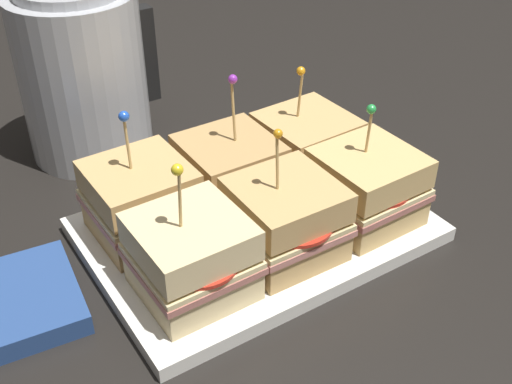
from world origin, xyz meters
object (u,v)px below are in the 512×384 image
sandwich_front_right (367,187)px  kettle_steel (83,74)px  serving_platter (256,229)px  napkin_stack (12,304)px  sandwich_front_center (285,220)px  sandwich_back_center (230,171)px  sandwich_back_right (306,146)px  sandwich_back_left (141,201)px  sandwich_front_left (192,257)px

sandwich_front_right → kettle_steel: 0.42m
serving_platter → napkin_stack: (-0.28, 0.03, 0.00)m
sandwich_front_center → napkin_stack: bearing=162.5°
sandwich_front_right → napkin_stack: (-0.40, 0.09, -0.05)m
sandwich_front_center → napkin_stack: size_ratio=1.07×
sandwich_back_center → napkin_stack: bearing=-173.9°
sandwich_back_right → napkin_stack: sandwich_back_right is taller
sandwich_front_center → serving_platter: bearing=89.5°
sandwich_back_left → sandwich_back_right: bearing=-0.7°
sandwich_back_center → napkin_stack: sandwich_back_center is taller
serving_platter → sandwich_front_left: size_ratio=2.43×
sandwich_front_right → sandwich_back_center: sandwich_back_center is taller
sandwich_back_right → napkin_stack: size_ratio=1.03×
sandwich_front_left → sandwich_front_right: (0.23, -0.00, -0.00)m
sandwich_front_left → sandwich_back_left: sandwich_front_left is taller
sandwich_front_right → sandwich_back_left: size_ratio=0.94×
sandwich_back_right → sandwich_front_right: bearing=-88.9°
napkin_stack → serving_platter: bearing=-6.0°
sandwich_back_left → sandwich_back_right: sandwich_back_left is taller
sandwich_front_center → sandwich_back_left: bearing=134.7°
sandwich_front_center → sandwich_front_right: size_ratio=1.07×
sandwich_front_left → sandwich_front_center: bearing=-0.2°
sandwich_front_left → serving_platter: bearing=26.9°
sandwich_back_left → kettle_steel: size_ratio=0.60×
serving_platter → sandwich_back_left: bearing=153.3°
napkin_stack → sandwich_front_left: bearing=-28.0°
sandwich_back_center → kettle_steel: (-0.09, 0.24, 0.06)m
serving_platter → napkin_stack: size_ratio=2.63×
sandwich_back_left → sandwich_back_center: bearing=0.2°
serving_platter → kettle_steel: 0.33m
sandwich_back_center → sandwich_back_left: bearing=-179.8°
sandwich_front_center → sandwich_front_left: bearing=179.8°
sandwich_front_left → napkin_stack: sandwich_front_left is taller
kettle_steel → sandwich_front_right: bearing=-60.4°
sandwich_back_right → sandwich_back_center: bearing=178.4°
serving_platter → sandwich_back_center: sandwich_back_center is taller
sandwich_back_left → kettle_steel: bearing=82.9°
sandwich_back_left → sandwich_back_right: size_ratio=1.04×
sandwich_front_left → sandwich_back_center: (0.12, 0.12, -0.00)m
sandwich_front_left → kettle_steel: 0.36m
serving_platter → sandwich_back_left: sandwich_back_left is taller
sandwich_back_center → sandwich_front_right: bearing=-45.8°
sandwich_back_center → napkin_stack: 0.29m
sandwich_front_left → sandwich_front_center: sandwich_front_left is taller
sandwich_back_left → kettle_steel: 0.25m
sandwich_front_left → sandwich_front_center: size_ratio=1.01×
serving_platter → sandwich_front_left: bearing=-153.1°
serving_platter → sandwich_front_center: bearing=-90.5°
serving_platter → sandwich_front_center: 0.08m
sandwich_back_right → kettle_steel: kettle_steel is taller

